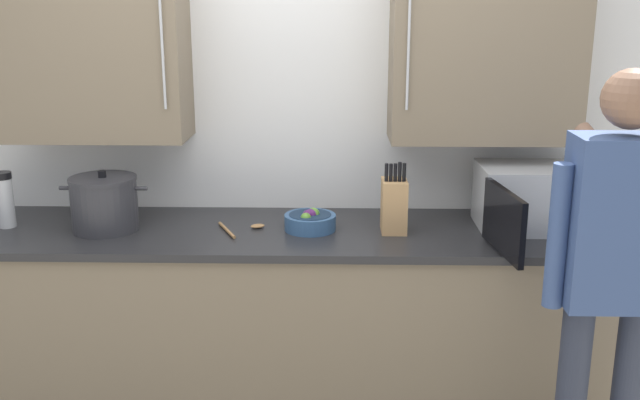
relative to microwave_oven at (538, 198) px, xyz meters
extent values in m
cube|color=white|center=(-1.12, 0.36, 0.20)|extent=(3.53, 0.10, 2.52)
cube|color=#756651|center=(-2.00, 0.15, 0.64)|extent=(0.84, 0.32, 0.82)
cylinder|color=#B7BABF|center=(-1.64, -0.02, 0.64)|extent=(0.01, 0.01, 0.49)
cube|color=#756651|center=(-0.24, 0.15, 0.64)|extent=(0.84, 0.32, 0.82)
cylinder|color=#B7BABF|center=(-0.60, -0.02, 0.64)|extent=(0.01, 0.01, 0.49)
cube|color=#756651|center=(-1.12, -0.03, -0.62)|extent=(3.22, 0.68, 0.88)
cube|color=#232326|center=(-1.12, -0.03, -0.16)|extent=(3.26, 0.72, 0.03)
cube|color=#B7BABF|center=(0.03, 0.02, 0.00)|extent=(0.58, 0.34, 0.28)
cube|color=beige|center=(-0.05, 0.01, 0.00)|extent=(0.38, 0.29, 0.23)
cube|color=black|center=(0.24, -0.16, 0.00)|extent=(0.16, 0.01, 0.26)
cube|color=black|center=(-0.23, -0.36, 0.00)|extent=(0.08, 0.42, 0.26)
cylinder|color=#B7BABF|center=(-2.39, -0.03, -0.03)|extent=(0.08, 0.08, 0.22)
cylinder|color=black|center=(-2.39, -0.03, 0.10)|extent=(0.08, 0.08, 0.03)
cylinder|color=#335684|center=(-1.02, -0.04, -0.11)|extent=(0.23, 0.23, 0.07)
cylinder|color=#192B42|center=(-1.02, -0.04, -0.09)|extent=(0.19, 0.19, 0.04)
sphere|color=#5B9333|center=(-1.03, -0.08, -0.08)|extent=(0.05, 0.05, 0.05)
sphere|color=#511E5B|center=(-1.01, -0.04, -0.07)|extent=(0.06, 0.06, 0.06)
sphere|color=#511E5B|center=(-1.02, -0.05, -0.07)|extent=(0.05, 0.05, 0.05)
sphere|color=#5B9333|center=(-1.00, -0.03, -0.07)|extent=(0.06, 0.06, 0.06)
cube|color=tan|center=(-0.64, -0.06, -0.02)|extent=(0.11, 0.15, 0.23)
cylinder|color=black|center=(-0.68, -0.08, 0.13)|extent=(0.02, 0.02, 0.08)
cylinder|color=black|center=(-0.66, -0.08, 0.13)|extent=(0.02, 0.02, 0.08)
cylinder|color=black|center=(-0.64, -0.08, 0.13)|extent=(0.02, 0.02, 0.08)
cylinder|color=black|center=(-0.62, -0.08, 0.13)|extent=(0.02, 0.02, 0.08)
cylinder|color=black|center=(-0.61, -0.08, 0.13)|extent=(0.02, 0.02, 0.08)
cylinder|color=#A37547|center=(-1.38, -0.08, -0.13)|extent=(0.11, 0.21, 0.01)
ellipsoid|color=#A37547|center=(-1.25, -0.02, -0.13)|extent=(0.08, 0.07, 0.02)
cylinder|color=#2D2D33|center=(-1.93, -0.07, -0.03)|extent=(0.29, 0.29, 0.23)
cylinder|color=#2D2D33|center=(-1.93, -0.07, 0.09)|extent=(0.30, 0.30, 0.02)
cylinder|color=black|center=(-1.93, -0.07, 0.12)|extent=(0.04, 0.04, 0.03)
cylinder|color=#2D2D33|center=(-2.10, -0.07, 0.05)|extent=(0.05, 0.02, 0.02)
cylinder|color=#2D2D33|center=(-1.76, -0.07, 0.05)|extent=(0.05, 0.02, 0.02)
cube|color=#334775|center=(0.06, -0.78, 0.13)|extent=(0.34, 0.20, 0.60)
sphere|color=brown|center=(0.06, -0.78, 0.55)|extent=(0.20, 0.20, 0.20)
cylinder|color=brown|center=(0.14, -0.55, 0.23)|extent=(0.25, 0.52, 0.34)
cylinder|color=#334775|center=(-0.14, -0.78, 0.08)|extent=(0.07, 0.07, 0.51)
camera|label=1|loc=(-0.90, -3.18, 0.86)|focal=41.22mm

